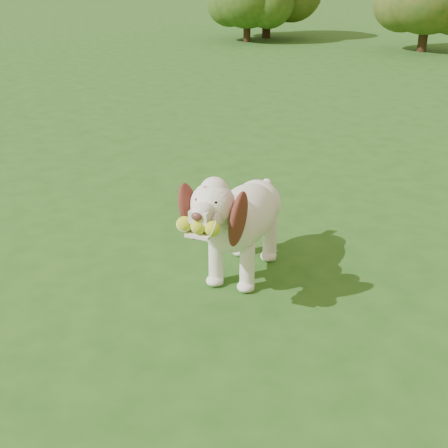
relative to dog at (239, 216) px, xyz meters
The scene contains 2 objects.
ground 0.59m from the dog, 163.85° to the right, with size 80.00×80.00×0.00m, color #204E16.
dog is the anchor object (origin of this frame).
Camera 1 is at (2.26, -2.29, 1.64)m, focal length 50.00 mm.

